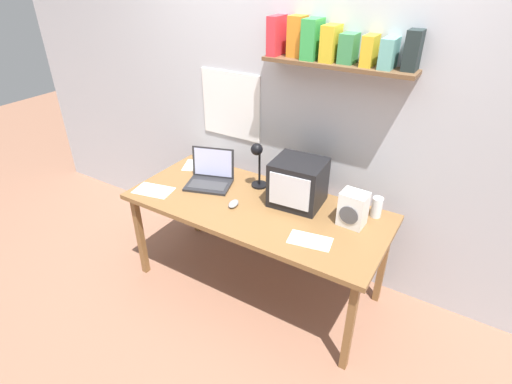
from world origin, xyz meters
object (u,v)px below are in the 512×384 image
Objects in this scene: crt_monitor at (298,183)px; computer_mouse at (233,204)px; corner_desk at (256,211)px; loose_paper_near_laptop at (310,241)px; desk_lamp at (258,159)px; juice_glass at (377,208)px; laptop at (211,175)px; space_heater at (353,209)px; loose_paper_near_monitor at (200,166)px; printed_handout at (154,190)px.

crt_monitor is 3.12× the size of computer_mouse.
loose_paper_near_laptop is at bearing -19.96° from corner_desk.
juice_glass is (0.85, 0.09, -0.17)m from desk_lamp.
laptop is (-0.67, -0.08, -0.09)m from crt_monitor.
crt_monitor is 0.93× the size of laptop.
juice_glass is (0.51, 0.12, -0.09)m from crt_monitor.
corner_desk is 0.35m from crt_monitor.
crt_monitor is at bearing -11.66° from laptop.
space_heater is 1.96× the size of computer_mouse.
desk_lamp is 0.63m from loose_paper_near_monitor.
loose_paper_near_monitor is (-1.43, -0.02, -0.06)m from juice_glass.
corner_desk is 15.61× the size of computer_mouse.
space_heater is at bearing -6.23° from loose_paper_near_monitor.
juice_glass is at bearing -9.14° from laptop.
desk_lamp is (-0.11, 0.20, 0.28)m from corner_desk.
corner_desk is 13.15× the size of juice_glass.
laptop is at bearing -177.31° from crt_monitor.
space_heater reaches higher than computer_mouse.
space_heater is at bearing -17.12° from laptop.
crt_monitor is at bearing 126.84° from loose_paper_near_laptop.
laptop is 1.20m from juice_glass.
desk_lamp reaches higher than computer_mouse.
crt_monitor reaches higher than laptop.
corner_desk is 0.80m from juice_glass.
space_heater reaches higher than printed_handout.
space_heater reaches higher than loose_paper_near_laptop.
corner_desk is 0.66m from space_heater.
laptop is at bearing -170.32° from desk_lamp.
space_heater is 0.73× the size of loose_paper_near_monitor.
loose_paper_near_monitor is (-0.92, 0.09, -0.15)m from crt_monitor.
space_heater is 1.34m from loose_paper_near_monitor.
computer_mouse is at bearing -31.78° from loose_paper_near_monitor.
loose_paper_near_laptop is (1.18, -0.44, 0.00)m from loose_paper_near_monitor.
printed_handout is (-1.22, -0.05, 0.00)m from loose_paper_near_laptop.
printed_handout is (-0.28, -0.31, -0.06)m from laptop.
laptop is at bearing 164.21° from loose_paper_near_laptop.
desk_lamp is 0.74m from loose_paper_near_laptop.
loose_paper_near_laptop is (0.61, -0.09, -0.01)m from computer_mouse.
loose_paper_near_monitor is at bearing 159.24° from corner_desk.
juice_glass is (0.74, 0.29, 0.12)m from corner_desk.
laptop is 1.25× the size of loose_paper_near_monitor.
corner_desk is 6.49× the size of loose_paper_near_laptop.
computer_mouse is (-0.12, -0.09, 0.07)m from corner_desk.
crt_monitor is (0.22, 0.17, 0.21)m from corner_desk.
juice_glass reaches higher than loose_paper_near_laptop.
juice_glass is at bearing 21.45° from corner_desk.
space_heater is at bearing 10.68° from corner_desk.
crt_monitor is at bearing 22.61° from printed_handout.
computer_mouse is (-0.86, -0.38, -0.05)m from juice_glass.
space_heater is at bearing 63.63° from loose_paper_near_laptop.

